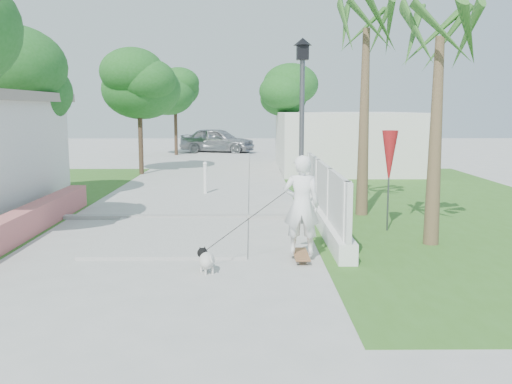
{
  "coord_description": "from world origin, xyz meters",
  "views": [
    {
      "loc": [
        1.66,
        -8.29,
        2.8
      ],
      "look_at": [
        1.77,
        3.21,
        1.1
      ],
      "focal_mm": 40.0,
      "sensor_mm": 36.0,
      "label": 1
    }
  ],
  "objects_px": {
    "street_lamp": "(302,124)",
    "dog": "(206,259)",
    "skateboarder": "(268,215)",
    "parked_car": "(217,140)",
    "bollard": "(205,177)",
    "patio_umbrella": "(389,158)"
  },
  "relations": [
    {
      "from": "street_lamp",
      "to": "dog",
      "type": "height_order",
      "value": "street_lamp"
    },
    {
      "from": "skateboarder",
      "to": "parked_car",
      "type": "xyz_separation_m",
      "value": [
        -2.38,
        25.77,
        -0.09
      ]
    },
    {
      "from": "bollard",
      "to": "parked_car",
      "type": "bearing_deg",
      "value": 91.97
    },
    {
      "from": "street_lamp",
      "to": "bollard",
      "type": "bearing_deg",
      "value": 120.96
    },
    {
      "from": "street_lamp",
      "to": "patio_umbrella",
      "type": "relative_size",
      "value": 1.93
    },
    {
      "from": "skateboarder",
      "to": "bollard",
      "type": "bearing_deg",
      "value": -70.68
    },
    {
      "from": "patio_umbrella",
      "to": "skateboarder",
      "type": "relative_size",
      "value": 1.12
    },
    {
      "from": "skateboarder",
      "to": "street_lamp",
      "type": "bearing_deg",
      "value": -97.08
    },
    {
      "from": "skateboarder",
      "to": "patio_umbrella",
      "type": "bearing_deg",
      "value": -129.57
    },
    {
      "from": "bollard",
      "to": "skateboarder",
      "type": "distance_m",
      "value": 8.36
    },
    {
      "from": "street_lamp",
      "to": "parked_car",
      "type": "height_order",
      "value": "street_lamp"
    },
    {
      "from": "street_lamp",
      "to": "bollard",
      "type": "relative_size",
      "value": 4.07
    },
    {
      "from": "patio_umbrella",
      "to": "dog",
      "type": "height_order",
      "value": "patio_umbrella"
    },
    {
      "from": "skateboarder",
      "to": "dog",
      "type": "relative_size",
      "value": 3.54
    },
    {
      "from": "bollard",
      "to": "dog",
      "type": "xyz_separation_m",
      "value": [
        0.7,
        -8.8,
        -0.36
      ]
    },
    {
      "from": "patio_umbrella",
      "to": "parked_car",
      "type": "relative_size",
      "value": 0.5
    },
    {
      "from": "street_lamp",
      "to": "dog",
      "type": "xyz_separation_m",
      "value": [
        -2.0,
        -4.3,
        -2.2
      ]
    },
    {
      "from": "skateboarder",
      "to": "parked_car",
      "type": "height_order",
      "value": "skateboarder"
    },
    {
      "from": "street_lamp",
      "to": "skateboarder",
      "type": "xyz_separation_m",
      "value": [
        -0.92,
        -3.67,
        -1.55
      ]
    },
    {
      "from": "bollard",
      "to": "patio_umbrella",
      "type": "relative_size",
      "value": 0.47
    },
    {
      "from": "skateboarder",
      "to": "parked_car",
      "type": "distance_m",
      "value": 25.88
    },
    {
      "from": "dog",
      "to": "patio_umbrella",
      "type": "bearing_deg",
      "value": 15.47
    }
  ]
}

